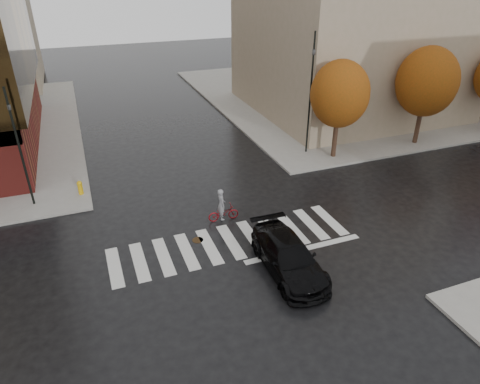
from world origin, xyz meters
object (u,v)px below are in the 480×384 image
object	(u,v)px
sedan	(289,257)
traffic_light_ne	(311,85)
traffic_light_nw	(18,142)
fire_hydrant	(80,187)
cyclist	(223,210)

from	to	relation	value
sedan	traffic_light_ne	bearing A→B (deg)	59.35
traffic_light_nw	fire_hydrant	world-z (taller)	traffic_light_nw
cyclist	fire_hydrant	distance (m)	8.66
cyclist	traffic_light_ne	distance (m)	11.26
traffic_light_nw	fire_hydrant	bearing A→B (deg)	113.25
sedan	fire_hydrant	bearing A→B (deg)	129.59
traffic_light_ne	fire_hydrant	world-z (taller)	traffic_light_ne
traffic_light_nw	traffic_light_ne	world-z (taller)	traffic_light_ne
traffic_light_ne	sedan	bearing A→B (deg)	55.62
cyclist	traffic_light_nw	world-z (taller)	traffic_light_nw
cyclist	fire_hydrant	size ratio (longest dim) A/B	2.23
sedan	traffic_light_nw	size ratio (longest dim) A/B	0.78
traffic_light_ne	cyclist	bearing A→B (deg)	34.64
traffic_light_ne	traffic_light_nw	bearing A→B (deg)	1.43
cyclist	sedan	bearing A→B (deg)	-161.81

